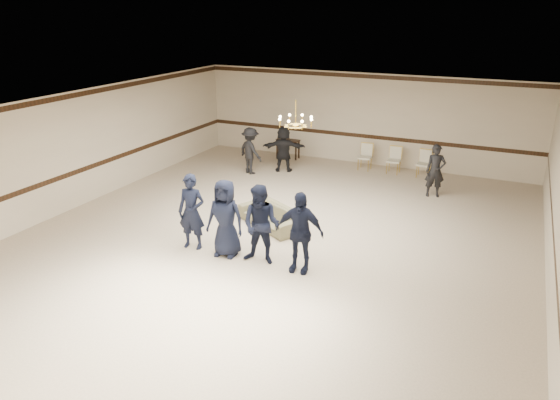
{
  "coord_description": "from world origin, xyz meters",
  "views": [
    {
      "loc": [
        5.01,
        -10.69,
        5.36
      ],
      "look_at": [
        0.27,
        -0.5,
        1.14
      ],
      "focal_mm": 33.39,
      "sensor_mm": 36.0,
      "label": 1
    }
  ],
  "objects": [
    {
      "name": "banquet_chair_right",
      "position": [
        2.37,
        6.24,
        0.45
      ],
      "size": [
        0.48,
        0.48,
        0.9
      ],
      "primitive_type": null,
      "rotation": [
        0.0,
        0.0,
        -0.1
      ],
      "color": "beige",
      "rests_on": "floor"
    },
    {
      "name": "console_table",
      "position": [
        -2.63,
        6.44,
        0.36
      ],
      "size": [
        0.87,
        0.41,
        0.71
      ],
      "primitive_type": "cube",
      "rotation": [
        0.0,
        0.0,
        -0.06
      ],
      "color": "black",
      "rests_on": "floor"
    },
    {
      "name": "adult_left",
      "position": [
        -3.01,
        4.21,
        0.79
      ],
      "size": [
        1.17,
        0.94,
        1.57
      ],
      "primitive_type": "imported",
      "rotation": [
        0.0,
        0.0,
        2.73
      ],
      "color": "black",
      "rests_on": "floor"
    },
    {
      "name": "banquet_chair_mid",
      "position": [
        1.37,
        6.24,
        0.45
      ],
      "size": [
        0.46,
        0.46,
        0.9
      ],
      "primitive_type": null,
      "rotation": [
        0.0,
        0.0,
        0.06
      ],
      "color": "beige",
      "rests_on": "floor"
    },
    {
      "name": "boy_a",
      "position": [
        -1.53,
        -1.47,
        0.89
      ],
      "size": [
        0.71,
        0.52,
        1.79
      ],
      "primitive_type": "imported",
      "rotation": [
        0.0,
        0.0,
        0.15
      ],
      "color": "black",
      "rests_on": "floor"
    },
    {
      "name": "adult_mid",
      "position": [
        -2.11,
        4.91,
        0.79
      ],
      "size": [
        1.53,
        0.94,
        1.57
      ],
      "primitive_type": "imported",
      "rotation": [
        0.0,
        0.0,
        3.49
      ],
      "color": "black",
      "rests_on": "floor"
    },
    {
      "name": "room",
      "position": [
        0.0,
        0.0,
        1.6
      ],
      "size": [
        12.01,
        14.01,
        3.21
      ],
      "color": "beige",
      "rests_on": "ground"
    },
    {
      "name": "crown_molding",
      "position": [
        0.0,
        6.99,
        3.08
      ],
      "size": [
        12.0,
        0.02,
        0.14
      ],
      "primitive_type": "cube",
      "color": "black",
      "rests_on": "wall_back"
    },
    {
      "name": "adult_right",
      "position": [
        2.99,
        4.51,
        0.79
      ],
      "size": [
        0.66,
        0.54,
        1.57
      ],
      "primitive_type": "imported",
      "rotation": [
        0.0,
        0.0,
        0.33
      ],
      "color": "black",
      "rests_on": "floor"
    },
    {
      "name": "chair_rail",
      "position": [
        0.0,
        6.99,
        1.0
      ],
      "size": [
        12.0,
        0.02,
        0.14
      ],
      "primitive_type": "cube",
      "color": "black",
      "rests_on": "wall_back"
    },
    {
      "name": "banquet_chair_left",
      "position": [
        0.37,
        6.24,
        0.45
      ],
      "size": [
        0.46,
        0.46,
        0.9
      ],
      "primitive_type": null,
      "rotation": [
        0.0,
        0.0,
        0.07
      ],
      "color": "beige",
      "rests_on": "floor"
    },
    {
      "name": "boy_b",
      "position": [
        -0.63,
        -1.47,
        0.89
      ],
      "size": [
        0.92,
        0.64,
        1.79
      ],
      "primitive_type": "imported",
      "rotation": [
        0.0,
        0.0,
        0.09
      ],
      "color": "black",
      "rests_on": "floor"
    },
    {
      "name": "chandelier",
      "position": [
        0.0,
        1.0,
        2.88
      ],
      "size": [
        0.94,
        0.94,
        0.89
      ],
      "primitive_type": null,
      "color": "gold",
      "rests_on": "ceiling"
    },
    {
      "name": "boy_c",
      "position": [
        0.27,
        -1.47,
        0.89
      ],
      "size": [
        0.92,
        0.75,
        1.79
      ],
      "primitive_type": "imported",
      "rotation": [
        0.0,
        0.0,
        0.08
      ],
      "color": "black",
      "rests_on": "floor"
    },
    {
      "name": "boy_d",
      "position": [
        1.17,
        -1.47,
        0.89
      ],
      "size": [
        1.08,
        0.52,
        1.79
      ],
      "primitive_type": "imported",
      "rotation": [
        0.0,
        0.0,
        0.08
      ],
      "color": "black",
      "rests_on": "floor"
    },
    {
      "name": "settee",
      "position": [
        -0.44,
        0.43,
        0.28
      ],
      "size": [
        2.05,
        1.6,
        0.56
      ],
      "primitive_type": "imported",
      "rotation": [
        0.0,
        0.0,
        -0.51
      ],
      "color": "#6D6748",
      "rests_on": "floor"
    }
  ]
}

